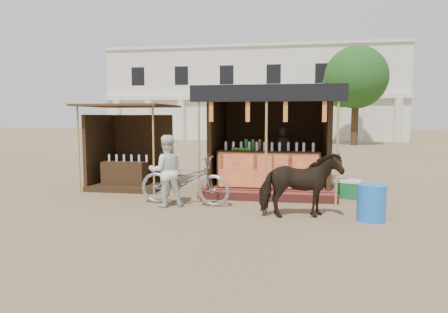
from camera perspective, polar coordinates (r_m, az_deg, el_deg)
ground at (r=8.13m, az=-1.91°, el=-8.86°), size 120.00×120.00×0.00m
main_stall at (r=11.12m, az=6.68°, el=0.41°), size 3.60×3.61×2.78m
secondary_stall at (r=11.99m, az=-13.75°, el=-0.16°), size 2.40×2.40×2.38m
cow at (r=8.19m, az=10.78°, el=-4.03°), size 1.72×1.09×1.35m
motorbike at (r=9.34m, az=-5.65°, el=-3.41°), size 2.22×0.94×1.14m
bystander at (r=9.16m, az=-8.25°, el=-2.05°), size 0.98×0.88×1.63m
blue_barrel at (r=8.40m, az=20.30°, el=-6.21°), size 0.63×0.63×0.72m
red_crate at (r=10.09m, az=20.94°, el=-5.57°), size 0.50×0.49×0.27m
cooler at (r=10.56m, az=17.34°, el=-4.43°), size 0.75×0.63×0.46m
background_building at (r=37.87m, az=4.25°, el=8.65°), size 26.00×7.45×8.18m
tree at (r=30.26m, az=17.94°, el=10.37°), size 4.50×4.40×7.00m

